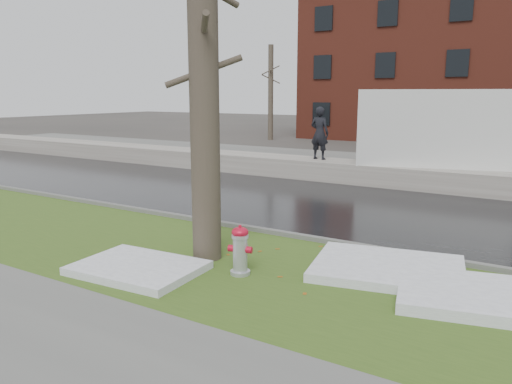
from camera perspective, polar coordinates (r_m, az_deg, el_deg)
The scene contains 17 objects.
ground at distance 10.79m, azimuth -1.65°, elevation -6.11°, with size 120.00×120.00×0.00m, color #47423D.
verge at distance 9.82m, azimuth -5.69°, elevation -7.81°, with size 60.00×4.50×0.04m, color #37521B.
sidewalk at distance 7.43m, azimuth -24.13°, elevation -15.20°, with size 60.00×3.00×0.05m, color slate.
road at distance 14.63m, azimuth 8.07°, elevation -1.53°, with size 60.00×7.00×0.03m, color black.
parking_lot at distance 22.57m, azimuth 16.79°, elevation 2.57°, with size 60.00×9.00×0.03m, color slate.
curb at distance 11.59m, azimuth 1.07°, elevation -4.53°, with size 60.00×0.15×0.14m, color slate.
snowbank at distance 18.43m, azimuth 13.36°, elevation 2.04°, with size 60.00×1.60×0.75m, color #A9A49B.
brick_building at distance 38.82m, azimuth 26.90°, elevation 12.66°, with size 26.00×12.00×10.00m, color maroon.
bg_tree_left at distance 35.34m, azimuth 1.69°, elevation 11.38°, with size 1.40×1.62×6.50m.
bg_tree_center at distance 36.52m, azimuth 13.27°, elevation 11.09°, with size 1.40×1.62×6.50m.
fire_hydrant at distance 8.88m, azimuth -1.82°, elevation -6.43°, with size 0.45×0.41×0.91m.
tree at distance 9.42m, azimuth -5.99°, elevation 13.10°, with size 1.23×1.45×6.93m.
box_truck at distance 18.82m, azimuth 23.14°, elevation 5.93°, with size 10.14×4.30×3.36m.
worker at distance 19.07m, azimuth 7.28°, elevation 6.69°, with size 0.72×0.47×1.98m, color black.
snow_patch_near at distance 9.38m, azimuth 14.83°, elevation -8.43°, with size 2.60×2.00×0.16m, color white.
snow_patch_far at distance 9.37m, azimuth -13.32°, elevation -8.43°, with size 2.20×1.60×0.14m, color white.
snow_patch_side at distance 8.62m, azimuth 25.48°, elevation -10.87°, with size 2.80×1.80×0.18m, color white.
Camera 1 is at (5.67, -8.61, 3.21)m, focal length 35.00 mm.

